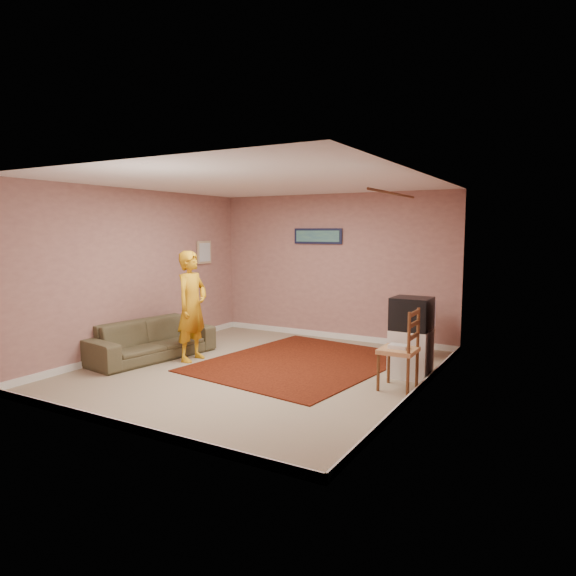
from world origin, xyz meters
The scene contains 26 objects.
ground centered at (0.00, 0.00, 0.00)m, with size 5.00×5.00×0.00m, color gray.
wall_back centered at (0.00, 2.50, 1.30)m, with size 4.50×0.02×2.60m, color #AA7A70.
wall_front centered at (0.00, -2.50, 1.30)m, with size 4.50×0.02×2.60m, color #AA7A70.
wall_left centered at (-2.25, 0.00, 1.30)m, with size 0.02×5.00×2.60m, color #AA7A70.
wall_right centered at (2.25, 0.00, 1.30)m, with size 0.02×5.00×2.60m, color #AA7A70.
ceiling centered at (0.00, 0.00, 2.60)m, with size 4.50×5.00×0.02m, color white.
baseboard_back centered at (0.00, 2.49, 0.05)m, with size 4.50×0.02×0.10m, color white.
baseboard_front centered at (0.00, -2.49, 0.05)m, with size 4.50×0.02×0.10m, color white.
baseboard_left centered at (-2.24, 0.00, 0.05)m, with size 0.02×5.00×0.10m, color white.
baseboard_right centered at (2.24, 0.00, 0.05)m, with size 0.02×5.00×0.10m, color white.
window centered at (2.24, -0.90, 1.45)m, with size 0.01×1.10×1.50m, color black.
curtain_sheer centered at (2.23, -1.05, 1.25)m, with size 0.01×0.75×2.10m, color white.
curtain_floral centered at (2.21, -0.35, 1.25)m, with size 0.01×0.35×2.10m, color beige.
curtain_rod centered at (2.20, -0.90, 2.32)m, with size 0.02×0.02×1.40m, color brown.
picture_back centered at (-0.30, 2.47, 1.85)m, with size 0.95×0.04×0.28m.
picture_left centered at (-2.22, 1.60, 1.55)m, with size 0.04×0.38×0.42m.
area_rug centered at (0.33, 0.66, 0.01)m, with size 2.40×3.00×0.02m, color black.
tv_cabinet centered at (1.95, 0.74, 0.32)m, with size 0.50×0.46×0.64m, color white.
crt_tv centered at (1.94, 0.74, 0.86)m, with size 0.51×0.45×0.43m.
chair_a centered at (1.76, 1.84, 0.52)m, with size 0.41×0.40×0.46m.
dvd_player centered at (1.76, 1.84, 0.46)m, with size 0.38×0.27×0.06m, color #A1A1A6.
blue_throw centered at (1.76, 2.03, 0.68)m, with size 0.39×0.05×0.41m, color #99B3FA.
chair_b centered at (1.97, 0.14, 0.61)m, with size 0.43×0.45×0.55m.
game_console centered at (1.97, 0.14, 0.54)m, with size 0.23×0.16×0.05m, color silver.
sofa centered at (-1.80, -0.23, 0.29)m, with size 1.98×0.78×0.58m, color #4A442C.
person centered at (-1.17, 0.00, 0.83)m, with size 0.60×0.40×1.65m, color #C88C12.
Camera 1 is at (3.84, -5.90, 1.96)m, focal length 32.00 mm.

